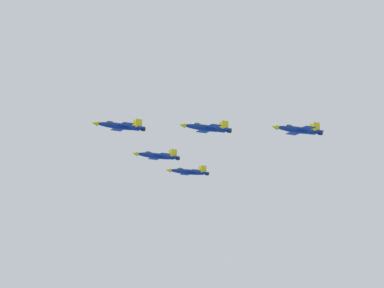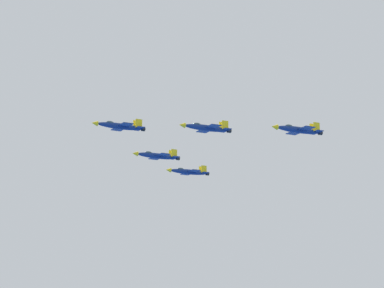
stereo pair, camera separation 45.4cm
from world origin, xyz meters
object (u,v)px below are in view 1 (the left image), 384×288
jet_lead (120,126)px  jet_right_wingman (157,156)px  jet_left_wingman (207,128)px  jet_left_outer (298,130)px  jet_right_outer (188,172)px

jet_lead → jet_right_wingman: jet_lead is taller
jet_left_wingman → jet_left_outer: 22.85m
jet_left_wingman → jet_right_outer: 47.58m
jet_right_wingman → jet_left_outer: 47.54m
jet_right_outer → jet_right_wingman: bearing=41.1°
jet_left_outer → jet_right_outer: bearing=-89.7°
jet_left_wingman → jet_right_wingman: jet_left_wingman is taller
jet_left_wingman → jet_right_wingman: size_ratio=0.98×
jet_lead → jet_right_wingman: (20.93, 9.00, -3.22)m
jet_left_wingman → jet_right_wingman: 29.54m
jet_lead → jet_left_wingman: (12.26, -19.20, -1.81)m
jet_left_wingman → jet_left_outer: bearing=140.7°
jet_lead → jet_left_wingman: bearing=139.4°
jet_lead → jet_right_outer: 45.71m
jet_left_wingman → jet_left_outer: size_ratio=0.99×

